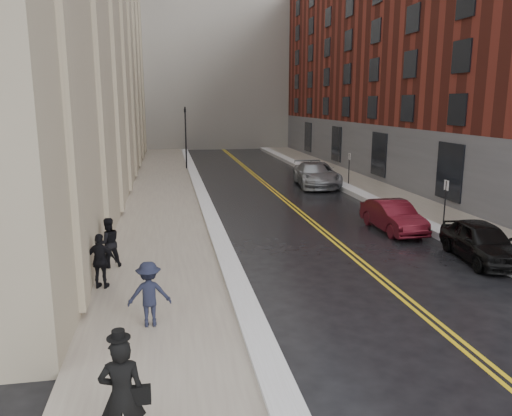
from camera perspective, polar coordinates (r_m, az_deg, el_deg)
name	(u,v)px	position (r m, az deg, el deg)	size (l,w,h in m)	color
ground	(331,316)	(13.74, 8.60, -12.10)	(160.00, 160.00, 0.00)	black
sidewalk_left	(163,202)	(28.39, -10.61, 0.63)	(4.00, 64.00, 0.15)	gray
sidewalk_right	(389,195)	(31.28, 14.95, 1.47)	(3.00, 64.00, 0.15)	gray
lane_stripe_a	(283,200)	(29.14, 3.05, 0.97)	(0.12, 64.00, 0.01)	gold
lane_stripe_b	(286,199)	(29.19, 3.51, 0.98)	(0.12, 64.00, 0.01)	gold
snow_ridge_left	(204,200)	(28.44, -5.98, 0.90)	(0.70, 60.80, 0.26)	white
snow_ridge_right	(360,195)	(30.54, 11.81, 1.52)	(0.85, 60.80, 0.30)	white
building_right	(463,54)	(41.16, 22.59, 15.90)	(14.00, 50.00, 18.00)	maroon
traffic_signal	(186,133)	(41.95, -8.04, 8.49)	(0.18, 0.15, 5.20)	black
parking_sign_near	(445,200)	(23.60, 20.82, 0.91)	(0.06, 0.35, 2.23)	black
parking_sign_far	(349,166)	(34.31, 10.59, 4.74)	(0.06, 0.35, 2.23)	black
car_black	(482,241)	(19.58, 24.37, -3.49)	(1.67, 4.16, 1.42)	black
car_maroon	(393,216)	(22.70, 15.39, -0.91)	(1.42, 4.08, 1.34)	#4F0E17
car_silver_near	(314,175)	(33.81, 6.60, 3.77)	(2.17, 5.35, 1.55)	#93969A
car_silver_far	(317,174)	(34.07, 6.99, 3.84)	(2.60, 5.64, 1.57)	#979A9E
pedestrian_main	(122,396)	(8.53, -15.05, -20.00)	(0.71, 0.46, 1.93)	black
pedestrian_a	(108,243)	(17.36, -16.54, -3.81)	(0.82, 0.64, 1.69)	black
pedestrian_b	(149,294)	(12.68, -12.11, -9.58)	(1.06, 0.61, 1.64)	black
pedestrian_c	(101,261)	(15.50, -17.32, -5.82)	(0.97, 0.41, 1.66)	black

